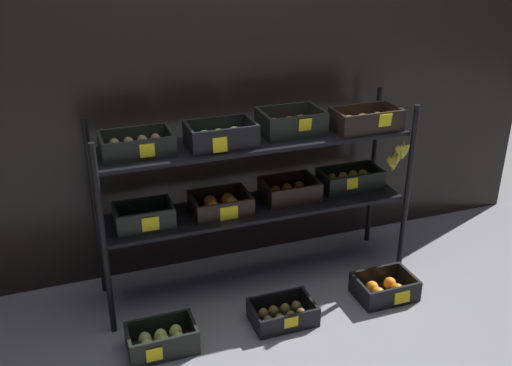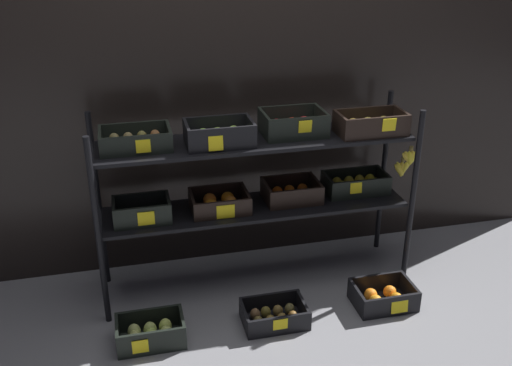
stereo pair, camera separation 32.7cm
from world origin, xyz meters
name	(u,v)px [view 1 (the left image)]	position (x,y,z in m)	size (l,w,h in m)	color
ground_plane	(256,279)	(0.00, 0.00, 0.00)	(10.00, 10.00, 0.00)	gray
storefront_wall	(233,87)	(0.00, 0.39, 1.08)	(4.13, 0.12, 2.17)	black
display_rack	(262,169)	(0.04, 0.00, 0.72)	(1.86, 0.42, 1.06)	black
crate_ground_pear	(162,340)	(-0.66, -0.43, 0.06)	(0.34, 0.22, 0.14)	black
crate_ground_kiwi	(282,314)	(0.00, -0.42, 0.04)	(0.34, 0.23, 0.11)	black
crate_ground_orange	(384,289)	(0.64, -0.41, 0.05)	(0.34, 0.25, 0.12)	black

